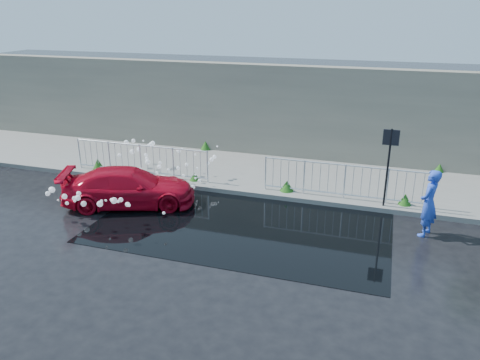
% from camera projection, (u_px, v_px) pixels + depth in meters
% --- Properties ---
extents(ground, '(90.00, 90.00, 0.00)m').
position_uv_depth(ground, '(214.00, 236.00, 12.39)').
color(ground, black).
rests_on(ground, ground).
extents(pavement, '(30.00, 4.00, 0.15)m').
position_uv_depth(pavement, '(264.00, 173.00, 16.83)').
color(pavement, slate).
rests_on(pavement, ground).
extents(curb, '(30.00, 0.25, 0.16)m').
position_uv_depth(curb, '(247.00, 193.00, 15.04)').
color(curb, slate).
rests_on(curb, ground).
extents(retaining_wall, '(30.00, 0.60, 3.50)m').
position_uv_depth(retaining_wall, '(279.00, 111.00, 18.15)').
color(retaining_wall, '#6B675A').
rests_on(retaining_wall, pavement).
extents(puddle, '(8.00, 5.00, 0.01)m').
position_uv_depth(puddle, '(244.00, 223.00, 13.14)').
color(puddle, black).
rests_on(puddle, ground).
extents(sign_post, '(0.45, 0.06, 2.50)m').
position_uv_depth(sign_post, '(389.00, 155.00, 13.35)').
color(sign_post, black).
rests_on(sign_post, ground).
extents(railing_left, '(5.05, 0.05, 1.10)m').
position_uv_depth(railing_left, '(141.00, 159.00, 16.27)').
color(railing_left, silver).
rests_on(railing_left, pavement).
extents(railing_right, '(5.05, 0.05, 1.10)m').
position_uv_depth(railing_right, '(345.00, 180.00, 14.26)').
color(railing_right, silver).
rests_on(railing_right, pavement).
extents(weeds, '(12.17, 3.93, 0.39)m').
position_uv_depth(weeds, '(251.00, 170.00, 16.37)').
color(weeds, '#184813').
rests_on(weeds, pavement).
extents(water_spray, '(3.63, 5.72, 0.98)m').
position_uv_depth(water_spray, '(133.00, 173.00, 14.89)').
color(water_spray, white).
rests_on(water_spray, ground).
extents(red_car, '(4.25, 2.92, 1.14)m').
position_uv_depth(red_car, '(129.00, 187.00, 14.16)').
color(red_car, '#B3071D').
rests_on(red_car, ground).
extents(person, '(0.65, 0.78, 1.82)m').
position_uv_depth(person, '(429.00, 203.00, 12.16)').
color(person, blue).
rests_on(person, ground).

